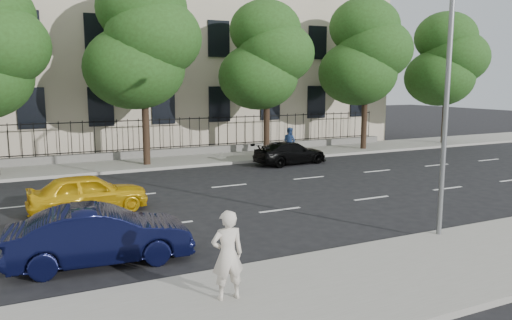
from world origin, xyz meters
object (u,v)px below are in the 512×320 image
(yellow_taxi, at_px, (88,193))
(black_sedan, at_px, (290,153))
(street_light, at_px, (434,55))
(navy_sedan, at_px, (101,235))
(woman_near, at_px, (227,255))

(yellow_taxi, bearing_deg, black_sedan, -65.70)
(street_light, bearing_deg, black_sedan, 77.91)
(street_light, bearing_deg, yellow_taxi, 140.92)
(yellow_taxi, xyz_separation_m, navy_sedan, (-0.42, -5.20, 0.05))
(black_sedan, xyz_separation_m, woman_near, (-9.72, -14.35, 0.45))
(street_light, distance_m, black_sedan, 13.60)
(navy_sedan, height_order, black_sedan, navy_sedan)
(street_light, height_order, yellow_taxi, street_light)
(yellow_taxi, distance_m, woman_near, 8.84)
(street_light, relative_size, navy_sedan, 1.85)
(yellow_taxi, relative_size, woman_near, 2.17)
(yellow_taxi, bearing_deg, navy_sedan, 172.98)
(navy_sedan, height_order, woman_near, woman_near)
(street_light, relative_size, yellow_taxi, 2.05)
(street_light, xyz_separation_m, navy_sedan, (-8.91, 1.70, -4.43))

